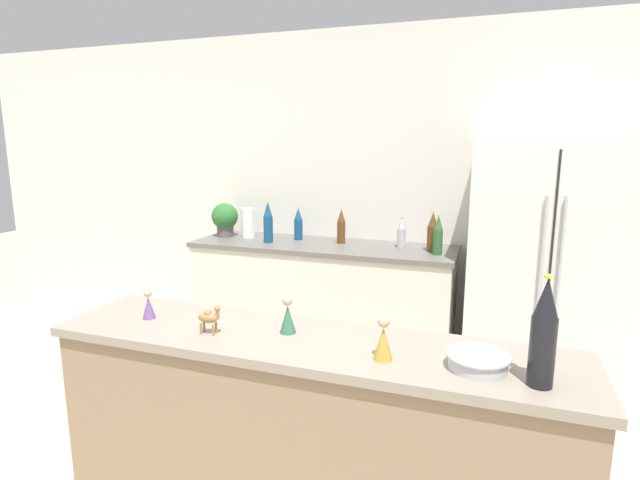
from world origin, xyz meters
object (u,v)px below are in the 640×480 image
at_px(potted_plant, 225,218).
at_px(back_bottle_5, 298,224).
at_px(fruit_bowl, 478,360).
at_px(wise_man_figurine_purple, 383,341).
at_px(back_bottle_0, 341,227).
at_px(back_bottle_2, 268,223).
at_px(camel_figurine, 209,317).
at_px(wine_bottle, 544,334).
at_px(back_bottle_4, 401,233).
at_px(paper_towel_roll, 248,223).
at_px(wise_man_figurine_blue, 288,317).
at_px(wise_man_figurine_crimson, 149,306).
at_px(back_bottle_1, 432,232).
at_px(back_bottle_3, 438,236).
at_px(refrigerator, 544,274).

relative_size(potted_plant, back_bottle_5, 1.06).
bearing_deg(potted_plant, fruit_bowl, -43.88).
bearing_deg(wise_man_figurine_purple, back_bottle_0, 110.70).
bearing_deg(back_bottle_2, camel_figurine, -70.98).
bearing_deg(back_bottle_2, wine_bottle, -47.00).
bearing_deg(back_bottle_4, back_bottle_5, 177.12).
bearing_deg(wise_man_figurine_purple, paper_towel_roll, 127.53).
distance_m(back_bottle_4, fruit_bowl, 2.12).
bearing_deg(potted_plant, wise_man_figurine_blue, -54.19).
relative_size(back_bottle_0, back_bottle_5, 1.05).
height_order(back_bottle_2, wine_bottle, wine_bottle).
bearing_deg(back_bottle_0, wise_man_figurine_crimson, -96.01).
distance_m(paper_towel_roll, back_bottle_5, 0.42).
bearing_deg(wine_bottle, back_bottle_1, 105.56).
bearing_deg(back_bottle_5, camel_figurine, -77.07).
xyz_separation_m(paper_towel_roll, back_bottle_3, (1.53, -0.12, 0.01)).
distance_m(back_bottle_2, wine_bottle, 2.65).
bearing_deg(wise_man_figurine_purple, back_bottle_3, 91.13).
bearing_deg(wise_man_figurine_purple, back_bottle_1, 92.47).
bearing_deg(potted_plant, refrigerator, -2.08).
height_order(back_bottle_0, wise_man_figurine_crimson, back_bottle_0).
xyz_separation_m(paper_towel_roll, wise_man_figurine_blue, (1.18, -1.93, -0.00)).
relative_size(back_bottle_2, camel_figurine, 2.86).
height_order(back_bottle_1, back_bottle_3, back_bottle_1).
height_order(potted_plant, back_bottle_2, back_bottle_2).
distance_m(back_bottle_1, wise_man_figurine_purple, 2.02).
height_order(refrigerator, back_bottle_1, refrigerator).
relative_size(paper_towel_roll, fruit_bowl, 1.20).
height_order(paper_towel_roll, wise_man_figurine_purple, paper_towel_roll).
bearing_deg(fruit_bowl, back_bottle_5, 125.06).
bearing_deg(back_bottle_3, back_bottle_1, 117.18).
relative_size(refrigerator, paper_towel_roll, 7.00).
height_order(back_bottle_1, camel_figurine, back_bottle_1).
bearing_deg(back_bottle_4, back_bottle_1, -11.42).
bearing_deg(fruit_bowl, back_bottle_1, 101.10).
relative_size(paper_towel_roll, back_bottle_2, 0.74).
height_order(fruit_bowl, camel_figurine, camel_figurine).
bearing_deg(back_bottle_2, paper_towel_roll, 152.37).
relative_size(back_bottle_1, fruit_bowl, 1.44).
bearing_deg(paper_towel_roll, back_bottle_1, -1.14).
relative_size(back_bottle_4, fruit_bowl, 1.15).
bearing_deg(camel_figurine, potted_plant, 118.63).
distance_m(back_bottle_5, wise_man_figurine_blue, 2.13).
xyz_separation_m(back_bottle_1, wise_man_figurine_blue, (-0.31, -1.90, -0.02)).
bearing_deg(refrigerator, back_bottle_3, -178.20).
distance_m(camel_figurine, wise_man_figurine_crimson, 0.33).
distance_m(back_bottle_5, fruit_bowl, 2.53).
bearing_deg(back_bottle_3, back_bottle_5, 170.62).
distance_m(back_bottle_0, wine_bottle, 2.45).
bearing_deg(back_bottle_1, wise_man_figurine_crimson, -115.07).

